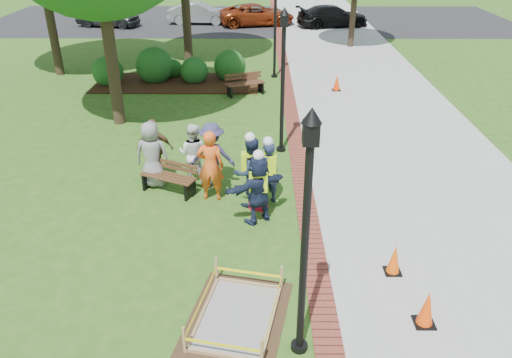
{
  "coord_description": "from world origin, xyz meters",
  "views": [
    {
      "loc": [
        0.57,
        -9.08,
        6.42
      ],
      "look_at": [
        0.5,
        1.2,
        1.0
      ],
      "focal_mm": 35.0,
      "sensor_mm": 36.0,
      "label": 1
    }
  ],
  "objects_px": {
    "cone_front": "(427,309)",
    "bench_near": "(169,183)",
    "wet_concrete_pad": "(237,308)",
    "hivis_worker_a": "(258,187)",
    "hivis_worker_b": "(268,171)",
    "hivis_worker_c": "(250,170)",
    "lamp_near": "(306,224)"
  },
  "relations": [
    {
      "from": "cone_front",
      "to": "bench_near",
      "type": "bearing_deg",
      "value": 137.85
    },
    {
      "from": "wet_concrete_pad",
      "to": "hivis_worker_a",
      "type": "xyz_separation_m",
      "value": [
        0.37,
        3.27,
        0.68
      ]
    },
    {
      "from": "cone_front",
      "to": "wet_concrete_pad",
      "type": "bearing_deg",
      "value": 177.8
    },
    {
      "from": "hivis_worker_b",
      "to": "hivis_worker_a",
      "type": "bearing_deg",
      "value": -104.5
    },
    {
      "from": "bench_near",
      "to": "hivis_worker_c",
      "type": "bearing_deg",
      "value": -16.16
    },
    {
      "from": "lamp_near",
      "to": "hivis_worker_c",
      "type": "relative_size",
      "value": 2.19
    },
    {
      "from": "hivis_worker_a",
      "to": "hivis_worker_c",
      "type": "height_order",
      "value": "hivis_worker_c"
    },
    {
      "from": "hivis_worker_a",
      "to": "bench_near",
      "type": "bearing_deg",
      "value": 149.33
    },
    {
      "from": "hivis_worker_b",
      "to": "hivis_worker_c",
      "type": "xyz_separation_m",
      "value": [
        -0.43,
        -0.11,
        0.07
      ]
    },
    {
      "from": "lamp_near",
      "to": "hivis_worker_a",
      "type": "xyz_separation_m",
      "value": [
        -0.7,
        3.98,
        -1.56
      ]
    },
    {
      "from": "lamp_near",
      "to": "hivis_worker_b",
      "type": "distance_m",
      "value": 5.12
    },
    {
      "from": "hivis_worker_a",
      "to": "lamp_near",
      "type": "bearing_deg",
      "value": -80.08
    },
    {
      "from": "cone_front",
      "to": "hivis_worker_b",
      "type": "bearing_deg",
      "value": 122.54
    },
    {
      "from": "lamp_near",
      "to": "hivis_worker_a",
      "type": "distance_m",
      "value": 4.33
    },
    {
      "from": "lamp_near",
      "to": "hivis_worker_b",
      "type": "relative_size",
      "value": 2.38
    },
    {
      "from": "hivis_worker_c",
      "to": "lamp_near",
      "type": "bearing_deg",
      "value": -79.3
    },
    {
      "from": "bench_near",
      "to": "hivis_worker_a",
      "type": "bearing_deg",
      "value": -30.67
    },
    {
      "from": "wet_concrete_pad",
      "to": "lamp_near",
      "type": "xyz_separation_m",
      "value": [
        1.07,
        -0.71,
        2.25
      ]
    },
    {
      "from": "cone_front",
      "to": "lamp_near",
      "type": "relative_size",
      "value": 0.17
    },
    {
      "from": "hivis_worker_a",
      "to": "cone_front",
      "type": "bearing_deg",
      "value": -49.04
    },
    {
      "from": "cone_front",
      "to": "hivis_worker_b",
      "type": "distance_m",
      "value": 5.1
    },
    {
      "from": "wet_concrete_pad",
      "to": "hivis_worker_b",
      "type": "bearing_deg",
      "value": 81.76
    },
    {
      "from": "wet_concrete_pad",
      "to": "bench_near",
      "type": "height_order",
      "value": "bench_near"
    },
    {
      "from": "wet_concrete_pad",
      "to": "hivis_worker_a",
      "type": "height_order",
      "value": "hivis_worker_a"
    },
    {
      "from": "bench_near",
      "to": "hivis_worker_b",
      "type": "xyz_separation_m",
      "value": [
        2.56,
        -0.51,
        0.64
      ]
    },
    {
      "from": "lamp_near",
      "to": "hivis_worker_b",
      "type": "height_order",
      "value": "lamp_near"
    },
    {
      "from": "bench_near",
      "to": "lamp_near",
      "type": "xyz_separation_m",
      "value": [
        3.03,
        -5.36,
        2.22
      ]
    },
    {
      "from": "bench_near",
      "to": "hivis_worker_a",
      "type": "xyz_separation_m",
      "value": [
        2.33,
        -1.38,
        0.66
      ]
    },
    {
      "from": "wet_concrete_pad",
      "to": "cone_front",
      "type": "relative_size",
      "value": 3.6
    },
    {
      "from": "wet_concrete_pad",
      "to": "hivis_worker_b",
      "type": "xyz_separation_m",
      "value": [
        0.6,
        4.14,
        0.66
      ]
    },
    {
      "from": "hivis_worker_a",
      "to": "hivis_worker_c",
      "type": "relative_size",
      "value": 0.95
    },
    {
      "from": "lamp_near",
      "to": "hivis_worker_a",
      "type": "bearing_deg",
      "value": 99.92
    }
  ]
}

